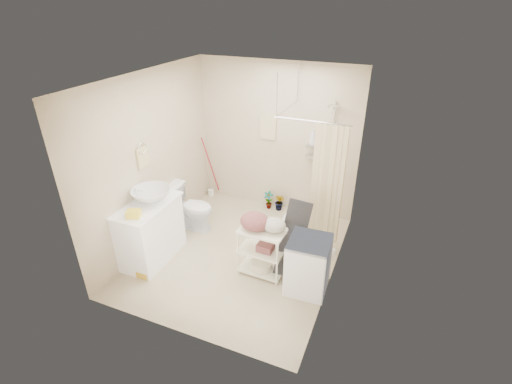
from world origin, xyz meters
TOP-DOWN VIEW (x-y plane):
  - floor at (0.00, 0.00)m, footprint 3.20×3.20m
  - ceiling at (0.00, 0.00)m, footprint 2.80×3.20m
  - wall_back at (0.00, 1.60)m, footprint 2.80×0.04m
  - wall_front at (0.00, -1.60)m, footprint 2.80×0.04m
  - wall_left at (-1.40, 0.00)m, footprint 0.04×3.20m
  - wall_right at (1.40, 0.00)m, footprint 0.04×3.20m
  - vanity at (-1.16, -0.54)m, footprint 0.59×1.04m
  - sink at (-1.13, -0.43)m, footprint 0.56×0.56m
  - counter_basket at (-1.10, -0.87)m, footprint 0.21×0.19m
  - floor_basket at (-1.01, -0.95)m, footprint 0.28×0.21m
  - toilet at (-1.04, 0.39)m, footprint 0.75×0.43m
  - mop at (-1.29, 1.49)m, footprint 0.12×0.12m
  - potted_plant_a at (-0.07, 1.45)m, footprint 0.18×0.13m
  - potted_plant_b at (0.14, 1.46)m, footprint 0.23×0.21m
  - hanging_towel at (-0.15, 1.58)m, footprint 0.28×0.03m
  - towel_ring at (-1.38, -0.20)m, footprint 0.04×0.22m
  - tp_holder at (-1.36, 0.05)m, footprint 0.08×0.12m
  - shower at (0.85, 1.05)m, footprint 1.10×1.10m
  - shampoo_bottle_a at (0.65, 1.51)m, footprint 0.12×0.12m
  - shampoo_bottle_b at (0.75, 1.54)m, footprint 0.10×0.10m
  - washing_machine at (1.14, -0.31)m, footprint 0.55×0.56m
  - laundry_rack at (0.47, -0.24)m, footprint 0.63×0.39m
  - ironing_board at (0.85, -0.09)m, footprint 0.33×0.14m

SIDE VIEW (x-z plane):
  - floor at x=0.00m, z-range 0.00..0.00m
  - floor_basket at x=-1.01m, z-range 0.00..0.15m
  - potted_plant_b at x=0.14m, z-range 0.00..0.33m
  - potted_plant_a at x=-0.07m, z-range 0.00..0.34m
  - toilet at x=-1.04m, z-range 0.00..0.76m
  - washing_machine at x=1.14m, z-range 0.00..0.76m
  - laundry_rack at x=0.47m, z-range 0.00..0.85m
  - vanity at x=-1.16m, z-range 0.00..0.91m
  - ironing_board at x=0.85m, z-range 0.00..1.13m
  - mop at x=-1.29m, z-range 0.00..1.22m
  - tp_holder at x=-1.36m, z-range 0.65..0.79m
  - counter_basket at x=-1.10m, z-range 0.91..1.00m
  - sink at x=-1.13m, z-range 0.91..1.10m
  - shower at x=0.85m, z-range 0.00..2.10m
  - wall_back at x=0.00m, z-range 0.00..2.60m
  - wall_front at x=0.00m, z-range 0.00..2.60m
  - wall_left at x=-1.40m, z-range 0.00..2.60m
  - wall_right at x=1.40m, z-range 0.00..2.60m
  - shampoo_bottle_b at x=0.75m, z-range 1.32..1.48m
  - shampoo_bottle_a at x=0.65m, z-range 1.32..1.59m
  - towel_ring at x=-1.38m, z-range 1.30..1.64m
  - hanging_towel at x=-0.15m, z-range 1.29..1.71m
  - ceiling at x=0.00m, z-range 2.58..2.62m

